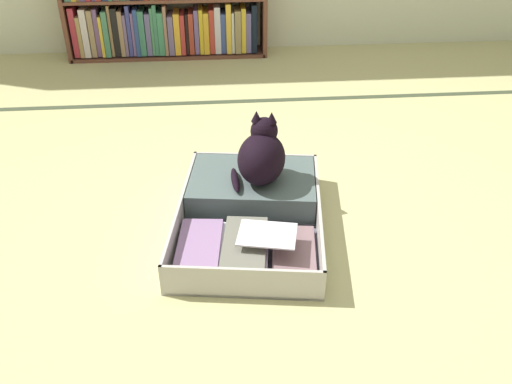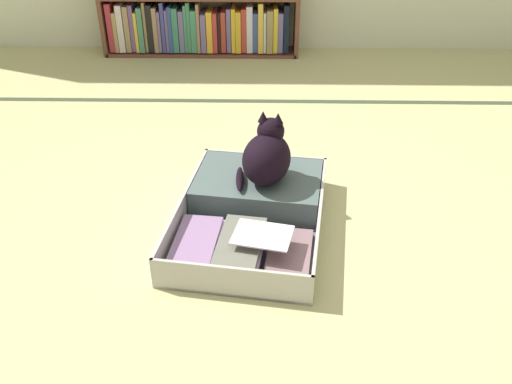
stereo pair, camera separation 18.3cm
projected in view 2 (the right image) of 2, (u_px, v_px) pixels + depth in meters
ground_plane at (283, 236)px, 2.14m from camera, size 10.00×10.00×0.00m
tatami_border at (278, 101)px, 3.27m from camera, size 4.80×0.05×0.00m
bookshelf at (198, 0)px, 3.83m from camera, size 1.43×0.24×0.83m
open_suitcase at (252, 208)px, 2.21m from camera, size 0.67×0.88×0.13m
black_cat at (267, 156)px, 2.19m from camera, size 0.26×0.30×0.29m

